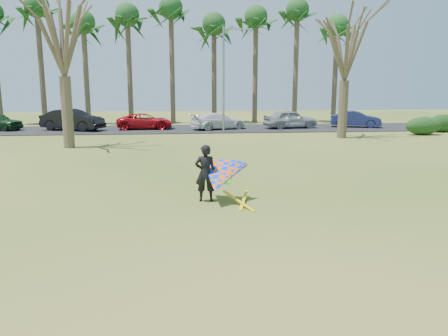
{
  "coord_description": "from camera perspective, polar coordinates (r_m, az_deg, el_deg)",
  "views": [
    {
      "loc": [
        -1.4,
        -11.73,
        3.77
      ],
      "look_at": [
        0.0,
        2.0,
        1.1
      ],
      "focal_mm": 35.0,
      "sensor_mm": 36.0,
      "label": 1
    }
  ],
  "objects": [
    {
      "name": "car_5",
      "position": [
        39.76,
        16.8,
        6.15
      ],
      "size": [
        4.49,
        2.73,
        1.4
      ],
      "primitive_type": "imported",
      "rotation": [
        0.0,
        0.0,
        1.25
      ],
      "color": "navy",
      "rests_on": "parking_strip"
    },
    {
      "name": "palm_4",
      "position": [
        43.4,
        -12.52,
        18.75
      ],
      "size": [
        4.84,
        4.84,
        11.54
      ],
      "color": "#48382B",
      "rests_on": "ground"
    },
    {
      "name": "bare_tree_right",
      "position": [
        31.96,
        15.69,
        15.58
      ],
      "size": [
        6.27,
        6.27,
        9.21
      ],
      "color": "#443929",
      "rests_on": "ground"
    },
    {
      "name": "bare_tree_left",
      "position": [
        27.71,
        -20.47,
        16.81
      ],
      "size": [
        6.6,
        6.6,
        9.7
      ],
      "color": "brown",
      "rests_on": "ground"
    },
    {
      "name": "palm_8",
      "position": [
        44.74,
        9.57,
        19.49
      ],
      "size": [
        4.84,
        4.84,
        12.24
      ],
      "color": "brown",
      "rests_on": "ground"
    },
    {
      "name": "streetlight",
      "position": [
        33.92,
        0.21,
        12.13
      ],
      "size": [
        2.28,
        0.18,
        8.0
      ],
      "color": "gray",
      "rests_on": "ground"
    },
    {
      "name": "palm_2",
      "position": [
        45.06,
        -23.28,
        18.73
      ],
      "size": [
        4.84,
        4.84,
        12.24
      ],
      "color": "brown",
      "rests_on": "ground"
    },
    {
      "name": "car_2",
      "position": [
        37.0,
        -10.25,
        6.03
      ],
      "size": [
        4.68,
        2.23,
        1.29
      ],
      "primitive_type": "imported",
      "rotation": [
        0.0,
        0.0,
        1.59
      ],
      "color": "#AF0E16",
      "rests_on": "parking_strip"
    },
    {
      "name": "palm_6",
      "position": [
        43.2,
        -1.32,
        18.13
      ],
      "size": [
        4.84,
        4.84,
        10.84
      ],
      "color": "#47362A",
      "rests_on": "ground"
    },
    {
      "name": "kite_flyer",
      "position": [
        13.94,
        -0.79,
        -1.1
      ],
      "size": [
        2.13,
        2.39,
        2.02
      ],
      "color": "black",
      "rests_on": "ground"
    },
    {
      "name": "ground",
      "position": [
        12.4,
        0.94,
        -6.75
      ],
      "size": [
        100.0,
        100.0,
        0.0
      ],
      "primitive_type": "plane",
      "color": "#285512",
      "rests_on": "ground"
    },
    {
      "name": "parking_strip",
      "position": [
        36.95,
        -3.63,
        5.12
      ],
      "size": [
        46.0,
        7.0,
        0.06
      ],
      "primitive_type": "cube",
      "color": "black",
      "rests_on": "ground"
    },
    {
      "name": "palm_7",
      "position": [
        43.79,
        4.19,
        18.9
      ],
      "size": [
        4.84,
        4.84,
        11.54
      ],
      "color": "#4E3F2F",
      "rests_on": "ground"
    },
    {
      "name": "palm_3",
      "position": [
        43.92,
        -17.92,
        17.5
      ],
      "size": [
        4.84,
        4.84,
        10.84
      ],
      "color": "#4E402F",
      "rests_on": "ground"
    },
    {
      "name": "palm_5",
      "position": [
        43.26,
        -6.96,
        19.86
      ],
      "size": [
        4.84,
        4.84,
        12.24
      ],
      "color": "#4C3A2D",
      "rests_on": "ground"
    },
    {
      "name": "car_3",
      "position": [
        36.34,
        -0.71,
        6.16
      ],
      "size": [
        5.01,
        3.35,
        1.35
      ],
      "primitive_type": "imported",
      "rotation": [
        0.0,
        0.0,
        1.92
      ],
      "color": "white",
      "rests_on": "parking_strip"
    },
    {
      "name": "hedge_far",
      "position": [
        38.69,
        26.75,
        5.24
      ],
      "size": [
        2.53,
        1.19,
        1.4
      ],
      "primitive_type": "ellipsoid",
      "color": "#133312",
      "rests_on": "ground"
    },
    {
      "name": "car_4",
      "position": [
        37.67,
        8.64,
        6.35
      ],
      "size": [
        4.75,
        2.54,
        1.54
      ],
      "primitive_type": "imported",
      "rotation": [
        0.0,
        0.0,
        1.74
      ],
      "color": "#989EA5",
      "rests_on": "parking_strip"
    },
    {
      "name": "palm_9",
      "position": [
        45.74,
        14.58,
        17.39
      ],
      "size": [
        4.84,
        4.84,
        10.84
      ],
      "color": "#4C3D2D",
      "rests_on": "ground"
    },
    {
      "name": "hedge_near",
      "position": [
        35.92,
        24.6,
        5.03
      ],
      "size": [
        2.72,
        1.23,
        1.36
      ],
      "primitive_type": "ellipsoid",
      "color": "#163714",
      "rests_on": "ground"
    },
    {
      "name": "car_1",
      "position": [
        37.45,
        -19.17,
        5.96
      ],
      "size": [
        5.42,
        3.56,
        1.69
      ],
      "primitive_type": "imported",
      "rotation": [
        0.0,
        0.0,
        1.19
      ],
      "color": "black",
      "rests_on": "parking_strip"
    }
  ]
}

